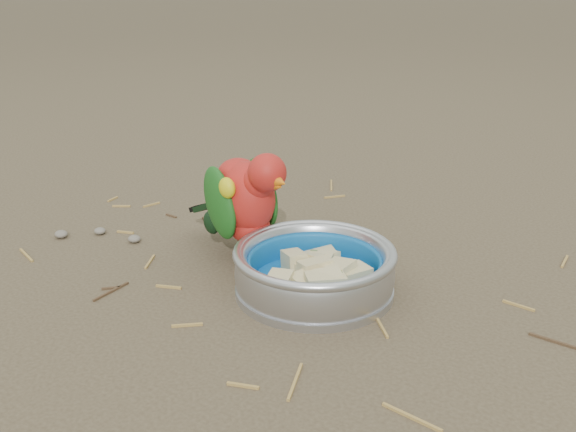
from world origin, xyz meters
The scene contains 6 objects.
ground centered at (0.00, 0.00, 0.00)m, with size 60.00×60.00×0.00m, color brown.
food_bowl centered at (0.11, 0.05, 0.01)m, with size 0.20×0.20×0.02m, color #B2B2BA.
bowl_wall centered at (0.11, 0.05, 0.04)m, with size 0.20×0.20×0.04m, color #B2B2BA, non-canonical shape.
fruit_wedges centered at (0.11, 0.05, 0.03)m, with size 0.12×0.12×0.03m, color #D3C087, non-canonical shape.
lory_parrot centered at (-0.02, 0.07, 0.08)m, with size 0.09×0.20×0.16m, color #B41E18, non-canonical shape.
ground_debris centered at (-0.05, 0.09, 0.00)m, with size 0.90×0.80×0.01m, color #A78241, non-canonical shape.
Camera 1 is at (0.52, -0.56, 0.38)m, focal length 40.00 mm.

